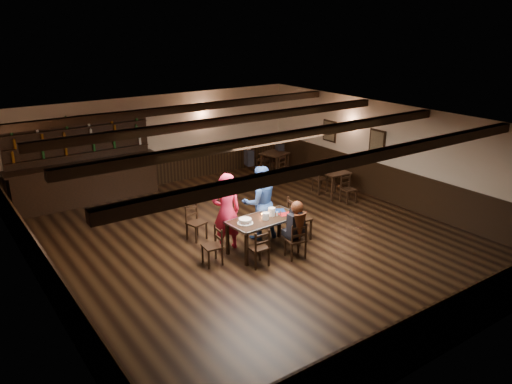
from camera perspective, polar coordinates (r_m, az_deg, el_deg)
ground at (r=11.45m, az=-0.21°, el=-5.52°), size 10.00×10.00×0.00m
room_shell at (r=10.87m, az=-0.30°, el=2.94°), size 9.02×10.02×2.71m
dining_table at (r=10.71m, az=0.91°, el=-3.42°), size 1.62×0.88×0.75m
chair_near_left at (r=10.10m, az=0.46°, el=-6.15°), size 0.38×0.37×0.80m
chair_near_right at (r=10.45m, az=4.72°, el=-5.27°), size 0.44×0.43×0.81m
chair_end_left at (r=10.27m, az=-4.70°, el=-5.78°), size 0.39×0.40×0.80m
chair_end_right at (r=11.32m, az=4.62°, el=-2.68°), size 0.49×0.51×1.00m
chair_far_pushed at (r=11.44m, az=-7.08°, el=-3.13°), size 0.45×0.44×0.81m
woman_pink at (r=10.76m, az=-3.42°, el=-2.24°), size 0.71×0.55×1.73m
man_blue at (r=11.28m, az=0.41°, el=-1.21°), size 0.95×0.81×1.71m
seated_person at (r=10.35m, az=4.65°, el=-3.32°), size 0.35×0.52×0.84m
cake at (r=10.41m, az=-1.25°, el=-3.36°), size 0.34×0.34×0.10m
plate_stack_a at (r=10.61m, az=1.12°, el=-2.75°), size 0.15×0.15×0.15m
plate_stack_b at (r=10.80m, az=1.81°, el=-2.26°), size 0.15×0.15×0.18m
tea_light at (r=10.81m, az=0.67°, el=-2.61°), size 0.05×0.05×0.06m
salt_shaker at (r=10.81m, az=2.43°, el=-2.51°), size 0.03×0.03×0.09m
pepper_shaker at (r=10.87m, az=2.81°, el=-2.39°), size 0.03×0.03×0.09m
drink_glass at (r=10.94m, az=1.93°, el=-2.12°), size 0.08×0.08×0.12m
menu_red at (r=10.92m, az=3.41°, el=-2.52°), size 0.32×0.25×0.00m
menu_blue at (r=11.10m, az=2.44°, el=-2.13°), size 0.41×0.36×0.00m
bar_counter at (r=14.33m, az=-18.94°, el=1.68°), size 4.05×0.70×2.20m
back_table_a at (r=14.13m, az=8.94°, el=1.91°), size 0.77×0.77×0.75m
back_table_b at (r=15.90m, az=2.14°, el=4.11°), size 0.91×0.91×0.75m
bg_patron_left at (r=15.44m, az=-0.82°, el=4.33°), size 0.27×0.37×0.71m
bg_patron_right at (r=16.26m, az=2.72°, el=5.09°), size 0.31×0.39×0.71m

